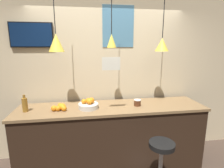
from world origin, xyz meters
TOP-DOWN VIEW (x-y plane):
  - back_wall at (0.00, 1.20)m, footprint 8.00×0.06m
  - service_counter at (0.00, 0.76)m, footprint 2.85×0.67m
  - bar_stool at (0.51, 0.06)m, footprint 0.45×0.45m
  - fruit_bowl at (-0.36, 0.72)m, footprint 0.30×0.30m
  - orange_pile at (-0.76, 0.72)m, footprint 0.22×0.23m
  - juice_bottle at (-1.24, 0.72)m, footprint 0.07×0.07m
  - spread_jar at (0.39, 0.72)m, footprint 0.11×0.11m
  - pendant_lamp_left at (-0.77, 0.80)m, footprint 0.22×0.22m
  - pendant_lamp_middle at (0.00, 0.80)m, footprint 0.14×0.14m
  - pendant_lamp_right at (0.77, 0.80)m, footprint 0.21×0.21m
  - mounted_tv at (-1.18, 1.15)m, footprint 0.64×0.04m
  - hanging_menu_board at (-0.05, 0.50)m, footprint 0.24×0.01m
  - wall_poster at (0.17, 1.17)m, footprint 0.52×0.01m

SIDE VIEW (x-z plane):
  - bar_stool at x=0.51m, z-range 0.06..0.82m
  - service_counter at x=0.00m, z-range 0.00..1.01m
  - orange_pile at x=-0.76m, z-range 1.00..1.09m
  - spread_jar at x=0.39m, z-range 1.01..1.10m
  - fruit_bowl at x=-0.36m, z-range 0.98..1.14m
  - juice_bottle at x=-1.24m, z-range 0.99..1.23m
  - back_wall at x=0.00m, z-range 0.00..2.90m
  - hanging_menu_board at x=-0.05m, z-range 1.60..1.77m
  - pendant_lamp_right at x=0.77m, z-range 1.45..2.42m
  - pendant_lamp_left at x=-0.77m, z-range 1.47..2.44m
  - pendant_lamp_middle at x=0.00m, z-range 1.53..2.45m
  - mounted_tv at x=-1.18m, z-range 1.89..2.26m
  - wall_poster at x=0.17m, z-range 1.89..2.55m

